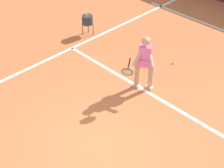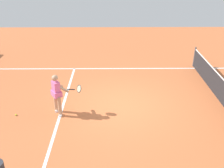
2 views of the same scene
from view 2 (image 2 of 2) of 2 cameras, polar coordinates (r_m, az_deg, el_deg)
name	(u,v)px [view 2 (image 2 of 2)]	position (r m, az deg, el deg)	size (l,w,h in m)	color
ground_plane	(122,105)	(10.08, 2.20, -4.56)	(24.14, 24.14, 0.00)	#C66638
service_line_marking	(63,105)	(10.23, -10.72, -4.52)	(7.12, 0.10, 0.01)	white
sideline_left_marking	(119,69)	(13.24, 1.53, 3.44)	(0.10, 16.57, 0.01)	white
court_net	(224,93)	(10.75, 23.54, -1.89)	(7.80, 0.08, 1.03)	#4C4C51
tennis_player	(57,93)	(9.31, -11.98, -1.97)	(0.69, 1.14, 1.55)	tan
tennis_ball_near	(16,115)	(10.02, -20.47, -6.39)	(0.07, 0.07, 0.07)	#D1E533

